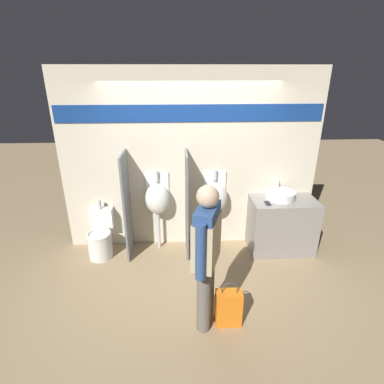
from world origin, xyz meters
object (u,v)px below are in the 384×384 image
Objects in this scene: cell_phone at (268,203)px; shopping_bag at (229,308)px; person_in_vest at (207,250)px; urinal_near_counter at (157,199)px; sink_basin at (281,195)px; urinal_far at (215,198)px; toilet at (100,237)px.

cell_phone reaches higher than shopping_bag.
cell_phone is 1.67m from person_in_vest.
shopping_bag is at bearing -62.33° from urinal_near_counter.
shopping_bag is (0.26, -0.02, -0.74)m from person_in_vest.
urinal_near_counter is (-1.84, 0.10, -0.06)m from sink_basin.
urinal_far is (-0.97, 0.10, -0.06)m from sink_basin.
toilet is (-2.47, 0.11, -0.56)m from cell_phone.
urinal_near_counter is at bearing 176.94° from sink_basin.
cell_phone is at bearing -9.58° from urinal_near_counter.
person_in_vest is (0.59, -1.59, 0.12)m from urinal_near_counter.
sink_basin is 1.84m from urinal_near_counter.
urinal_near_counter is 1.00× the size of urinal_far.
urinal_far is (0.87, 0.00, 0.00)m from urinal_near_counter.
sink_basin is 2.78m from toilet.
urinal_far is 2.26× the size of shopping_bag.
shopping_bag is at bearing -119.64° from cell_phone.
toilet is at bearing -169.52° from urinal_near_counter.
sink_basin is at bearing -3.06° from urinal_near_counter.
sink_basin is 0.77× the size of shopping_bag.
urinal_near_counter is at bearing 180.00° from urinal_far.
person_in_vest reaches higher than urinal_near_counter.
urinal_far reaches higher than toilet.
toilet is at bearing 139.88° from shopping_bag.
cell_phone is 0.11× the size of urinal_near_counter.
toilet is 2.15m from person_in_vest.
toilet is (-0.87, -0.16, -0.55)m from urinal_near_counter.
urinal_near_counter reaches higher than cell_phone.
sink_basin is 0.34× the size of urinal_far.
person_in_vest is at bearing -69.75° from urinal_near_counter.
urinal_far is at bearing 5.28° from toilet.
shopping_bag is (-0.76, -1.33, -0.63)m from cell_phone.
person_in_vest is (1.46, -1.43, 0.67)m from toilet.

